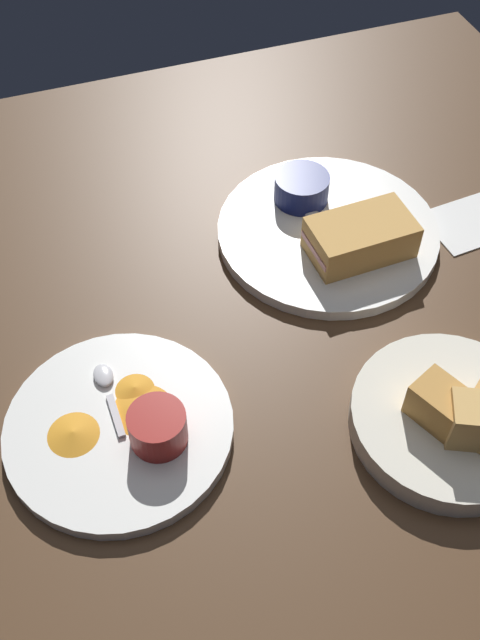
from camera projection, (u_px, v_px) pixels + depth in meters
The scene contains 11 objects.
ground_plane at pixel (290, 307), 93.66cm from camera, with size 110.00×110.00×3.00cm, color #4C331E.
plate_sandwich_main at pixel (328, 232), 98.93cm from camera, with size 29.39×29.39×1.60cm, color white.
sandwich_half_near at pixel (361, 237), 93.72cm from camera, with size 13.53×8.11×4.80cm.
ramekin_dark_sauce at pixel (302, 187), 100.32cm from camera, with size 7.43×7.43×3.80cm.
spoon_by_dark_ramekin at pixel (318, 224), 98.19cm from camera, with size 2.22×9.86×0.80cm.
plate_chips_companion at pixel (119, 428), 79.85cm from camera, with size 24.70×24.70×1.60cm, color white.
ramekin_light_gravy at pixel (158, 427), 76.40cm from camera, with size 6.14×6.14×4.23cm.
spoon_by_gravy_ramekin at pixel (106, 385), 81.99cm from camera, with size 2.27×9.88×0.80cm.
plantain_chip_scatter at pixel (119, 412), 79.80cm from camera, with size 15.50×9.40×0.60cm.
bread_basket_rear at pixel (452, 418), 78.87cm from camera, with size 21.16×21.16×8.12cm.
paper_napkin_folded at pixel (469, 223), 100.91cm from camera, with size 11.00×9.00×0.40cm, color white.
Camera 1 is at (25.91, 54.99, 70.06)cm, focal length 41.65 mm.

